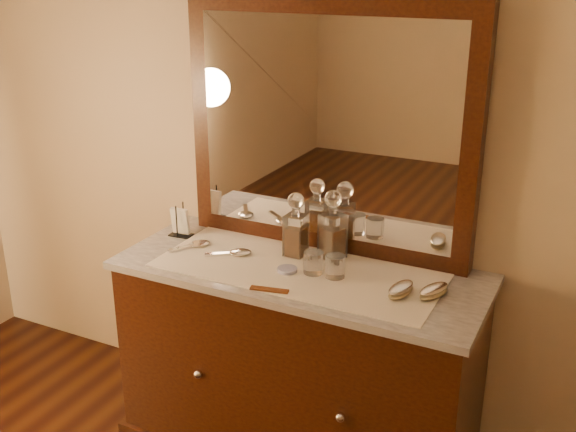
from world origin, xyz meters
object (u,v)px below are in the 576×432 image
object	(u,v)px
dresser_cabinet	(299,366)
decanter_left	(296,231)
pin_dish	(287,270)
brush_near	(401,290)
decanter_right	(333,232)
hand_mirror_inner	(236,253)
hand_mirror_outer	(196,244)
mirror_frame	(327,128)
comb	(269,290)
brush_far	(434,291)
napkin_rack	(180,223)

from	to	relation	value
dresser_cabinet	decanter_left	world-z (taller)	decanter_left
pin_dish	brush_near	world-z (taller)	brush_near
decanter_right	hand_mirror_inner	xyz separation A→B (m)	(-0.36, -0.15, -0.10)
hand_mirror_outer	decanter_left	bearing A→B (deg)	14.41
mirror_frame	brush_near	size ratio (longest dim) A/B	7.91
comb	brush_near	size ratio (longest dim) A/B	0.94
brush_far	hand_mirror_outer	xyz separation A→B (m)	(-1.00, 0.00, -0.01)
dresser_cabinet	decanter_right	world-z (taller)	decanter_right
decanter_right	hand_mirror_outer	xyz separation A→B (m)	(-0.55, -0.15, -0.10)
comb	brush_near	distance (m)	0.47
dresser_cabinet	brush_far	world-z (taller)	brush_far
dresser_cabinet	hand_mirror_outer	xyz separation A→B (m)	(-0.48, -0.00, 0.45)
brush_near	brush_far	distance (m)	0.12
napkin_rack	decanter_right	xyz separation A→B (m)	(0.68, 0.07, 0.05)
brush_near	pin_dish	bearing A→B (deg)	-179.22
decanter_left	brush_far	xyz separation A→B (m)	(0.59, -0.11, -0.08)
mirror_frame	decanter_right	size ratio (longest dim) A/B	4.25
hand_mirror_outer	hand_mirror_inner	bearing A→B (deg)	-0.04
pin_dish	brush_near	distance (m)	0.45
brush_near	hand_mirror_outer	world-z (taller)	brush_near
decanter_right	hand_mirror_outer	world-z (taller)	decanter_right
comb	decanter_left	bearing A→B (deg)	87.84
decanter_left	brush_near	distance (m)	0.52
pin_dish	brush_far	bearing A→B (deg)	5.02
brush_near	brush_far	size ratio (longest dim) A/B	0.98
mirror_frame	decanter_left	xyz separation A→B (m)	(-0.07, -0.14, -0.39)
decanter_left	hand_mirror_outer	bearing A→B (deg)	-165.59
pin_dish	decanter_right	xyz separation A→B (m)	(0.10, 0.20, 0.10)
brush_far	comb	bearing A→B (deg)	-157.46
mirror_frame	pin_dish	xyz separation A→B (m)	(-0.03, -0.30, -0.49)
brush_near	hand_mirror_outer	size ratio (longest dim) A/B	0.85
comb	brush_far	bearing A→B (deg)	10.90
comb	brush_far	xyz separation A→B (m)	(0.54, 0.22, 0.02)
hand_mirror_inner	pin_dish	bearing A→B (deg)	-11.07
comb	brush_far	size ratio (longest dim) A/B	0.92
hand_mirror_outer	dresser_cabinet	bearing A→B (deg)	0.23
pin_dish	brush_far	xyz separation A→B (m)	(0.55, 0.05, 0.01)
decanter_left	comb	bearing A→B (deg)	-80.53
hand_mirror_outer	hand_mirror_inner	distance (m)	0.19
dresser_cabinet	decanter_right	distance (m)	0.58
mirror_frame	comb	distance (m)	0.68
pin_dish	comb	distance (m)	0.18
dresser_cabinet	brush_near	xyz separation A→B (m)	(0.42, -0.05, 0.46)
decanter_right	hand_mirror_inner	world-z (taller)	decanter_right
comb	napkin_rack	size ratio (longest dim) A/B	0.98
comb	napkin_rack	xyz separation A→B (m)	(-0.59, 0.30, 0.05)
pin_dish	decanter_left	bearing A→B (deg)	104.22
decanter_right	brush_near	bearing A→B (deg)	-28.85
mirror_frame	comb	world-z (taller)	mirror_frame
mirror_frame	hand_mirror_inner	distance (m)	0.62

